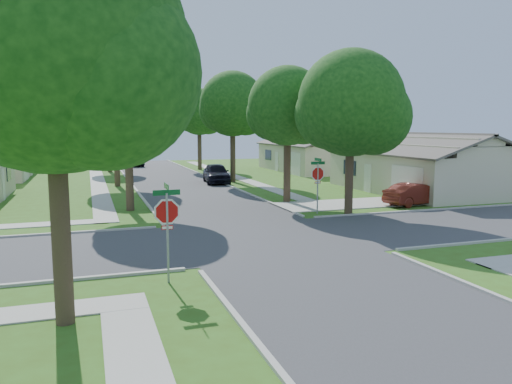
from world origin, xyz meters
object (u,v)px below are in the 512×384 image
object	(u,v)px
car_driveway	(416,194)
tree_e_near	(288,110)
tree_w_far	(109,118)
house_ne_near	(421,170)
tree_e_far	(200,114)
tree_sw_corner	(55,52)
stop_sign_ne	(318,176)
tree_w_mid	(115,102)
tree_e_mid	(233,107)
tree_w_near	(128,99)
car_curb_east	(216,173)
house_ne_far	(314,156)
car_curb_west	(135,161)
tree_ne_corner	(352,108)
stop_sign_sw	(167,216)

from	to	relation	value
car_driveway	tree_e_near	bearing A→B (deg)	52.27
tree_w_far	house_ne_near	bearing A→B (deg)	-48.10
tree_e_far	tree_sw_corner	bearing A→B (deg)	-106.56
stop_sign_ne	tree_e_far	distance (m)	29.57
tree_w_mid	house_ne_near	distance (m)	23.46
tree_e_mid	house_ne_near	distance (m)	15.77
tree_w_near	car_driveway	world-z (taller)	tree_w_near
tree_e_mid	car_driveway	distance (m)	17.81
tree_w_near	car_curb_east	bearing A→B (deg)	56.33
car_driveway	tree_sw_corner	bearing A→B (deg)	113.14
house_ne_far	tree_w_far	bearing A→B (deg)	166.36
house_ne_near	tree_w_near	bearing A→B (deg)	-174.49
tree_e_far	car_curb_east	world-z (taller)	tree_e_far
tree_sw_corner	house_ne_near	world-z (taller)	tree_sw_corner
car_curb_east	car_curb_west	distance (m)	20.88
tree_e_near	tree_ne_corner	bearing A→B (deg)	-71.47
car_curb_west	tree_w_far	bearing A→B (deg)	62.51
tree_w_mid	stop_sign_ne	bearing A→B (deg)	-60.20
tree_w_near	car_curb_east	size ratio (longest dim) A/B	1.87
tree_sw_corner	car_curb_east	distance (m)	30.23
stop_sign_sw	house_ne_far	xyz separation A→B (m)	(20.69, 33.70, -0.51)
tree_w_far	tree_sw_corner	distance (m)	41.10
tree_e_near	house_ne_near	bearing A→B (deg)	10.04
tree_e_far	car_curb_east	distance (m)	14.28
tree_e_near	house_ne_near	world-z (taller)	tree_e_near
tree_e_near	car_driveway	world-z (taller)	tree_e_near
house_ne_near	tree_e_near	bearing A→B (deg)	-169.96
tree_e_far	tree_w_near	distance (m)	26.71
stop_sign_sw	tree_e_near	distance (m)	17.04
tree_e_near	tree_e_far	distance (m)	25.00
stop_sign_ne	tree_e_far	xyz separation A→B (m)	(0.05, 29.31, 3.95)
stop_sign_ne	tree_sw_corner	world-z (taller)	tree_sw_corner
stop_sign_ne	tree_w_near	world-z (taller)	tree_w_near
tree_sw_corner	tree_ne_corner	size ratio (longest dim) A/B	1.10
stop_sign_sw	tree_e_near	world-z (taller)	tree_e_near
stop_sign_ne	car_driveway	xyz separation A→B (m)	(6.80, 0.80, -1.36)
tree_w_near	house_ne_near	xyz separation A→B (m)	(20.64, 1.99, -4.60)
tree_w_near	tree_w_far	size ratio (longest dim) A/B	1.12
car_curb_west	stop_sign_ne	bearing A→B (deg)	95.73
car_curb_west	tree_e_mid	bearing A→B (deg)	103.42
tree_w_mid	tree_ne_corner	distance (m)	20.10
car_curb_east	tree_e_far	bearing A→B (deg)	90.00
tree_ne_corner	car_driveway	bearing A→B (deg)	14.13
tree_w_far	car_driveway	distance (m)	33.12
tree_e_near	stop_sign_sw	bearing A→B (deg)	-124.59
car_curb_west	car_driveway	bearing A→B (deg)	106.11
tree_sw_corner	car_driveway	bearing A→B (deg)	33.42
tree_w_mid	car_driveway	xyz separation A→B (m)	(16.14, -15.51, -5.82)
tree_e_far	tree_w_near	world-z (taller)	tree_w_near
tree_w_far	tree_sw_corner	world-z (taller)	tree_sw_corner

